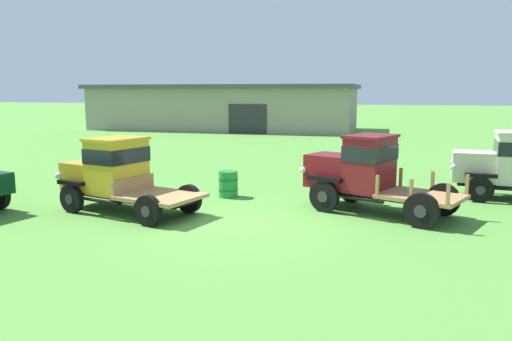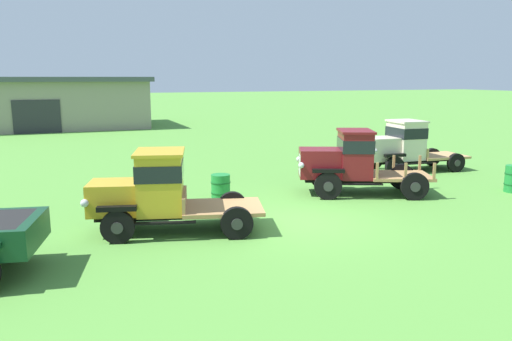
{
  "view_description": "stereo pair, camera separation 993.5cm",
  "coord_description": "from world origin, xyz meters",
  "px_view_note": "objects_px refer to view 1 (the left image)",
  "views": [
    {
      "loc": [
        3.83,
        -12.14,
        3.46
      ],
      "look_at": [
        -0.26,
        2.71,
        1.0
      ],
      "focal_mm": 35.0,
      "sensor_mm": 36.0,
      "label": 1
    },
    {
      "loc": [
        -6.09,
        -12.15,
        3.99
      ],
      "look_at": [
        -0.26,
        2.71,
        1.0
      ],
      "focal_mm": 35.0,
      "sensor_mm": 36.0,
      "label": 2
    }
  ],
  "objects_px": {
    "farm_shed": "(224,107)",
    "vintage_truck_second_in_line": "(115,173)",
    "oil_drum_beside_row": "(228,184)",
    "vintage_truck_far_side": "(510,165)",
    "vintage_truck_midrow_center": "(364,171)"
  },
  "relations": [
    {
      "from": "oil_drum_beside_row",
      "to": "vintage_truck_second_in_line",
      "type": "bearing_deg",
      "value": -133.65
    },
    {
      "from": "oil_drum_beside_row",
      "to": "vintage_truck_midrow_center",
      "type": "bearing_deg",
      "value": -9.94
    },
    {
      "from": "farm_shed",
      "to": "vintage_truck_far_side",
      "type": "distance_m",
      "value": 31.97
    },
    {
      "from": "farm_shed",
      "to": "vintage_truck_second_in_line",
      "type": "height_order",
      "value": "farm_shed"
    },
    {
      "from": "vintage_truck_midrow_center",
      "to": "oil_drum_beside_row",
      "type": "xyz_separation_m",
      "value": [
        -4.4,
        0.77,
        -0.73
      ]
    },
    {
      "from": "farm_shed",
      "to": "vintage_truck_midrow_center",
      "type": "bearing_deg",
      "value": -63.81
    },
    {
      "from": "vintage_truck_second_in_line",
      "to": "vintage_truck_far_side",
      "type": "relative_size",
      "value": 1.0
    },
    {
      "from": "farm_shed",
      "to": "oil_drum_beside_row",
      "type": "distance_m",
      "value": 29.75
    },
    {
      "from": "vintage_truck_midrow_center",
      "to": "vintage_truck_far_side",
      "type": "height_order",
      "value": "vintage_truck_midrow_center"
    },
    {
      "from": "farm_shed",
      "to": "vintage_truck_second_in_line",
      "type": "xyz_separation_m",
      "value": [
        7.23,
        -30.72,
        -0.91
      ]
    },
    {
      "from": "vintage_truck_far_side",
      "to": "oil_drum_beside_row",
      "type": "distance_m",
      "value": 9.08
    },
    {
      "from": "vintage_truck_second_in_line",
      "to": "oil_drum_beside_row",
      "type": "bearing_deg",
      "value": 46.35
    },
    {
      "from": "vintage_truck_second_in_line",
      "to": "vintage_truck_far_side",
      "type": "xyz_separation_m",
      "value": [
        11.36,
        4.73,
        0.02
      ]
    },
    {
      "from": "farm_shed",
      "to": "vintage_truck_second_in_line",
      "type": "distance_m",
      "value": 31.58
    },
    {
      "from": "farm_shed",
      "to": "vintage_truck_far_side",
      "type": "bearing_deg",
      "value": -54.43
    }
  ]
}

